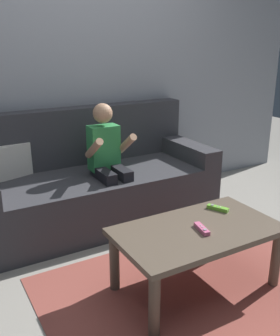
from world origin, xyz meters
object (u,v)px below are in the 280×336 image
person_seated_on_couch (109,159)px  coffee_table (197,237)px  couch (93,184)px  game_remote_lime_near_edge (218,208)px  game_remote_pink_center (202,229)px

person_seated_on_couch → coffee_table: 1.03m
couch → person_seated_on_couch: (0.07, -0.19, 0.25)m
couch → game_remote_lime_near_edge: size_ratio=13.79×
couch → game_remote_pink_center: couch is taller
person_seated_on_couch → game_remote_pink_center: person_seated_on_couch is taller
game_remote_lime_near_edge → game_remote_pink_center: same height
couch → game_remote_pink_center: 1.24m
person_seated_on_couch → game_remote_lime_near_edge: person_seated_on_couch is taller
coffee_table → couch: bearing=97.5°
coffee_table → game_remote_pink_center: 0.08m
person_seated_on_couch → coffee_table: size_ratio=1.02×
coffee_table → game_remote_lime_near_edge: size_ratio=6.84×
person_seated_on_couch → game_remote_pink_center: size_ratio=6.80×
couch → person_seated_on_couch: person_seated_on_couch is taller
person_seated_on_couch → game_remote_pink_center: 1.06m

